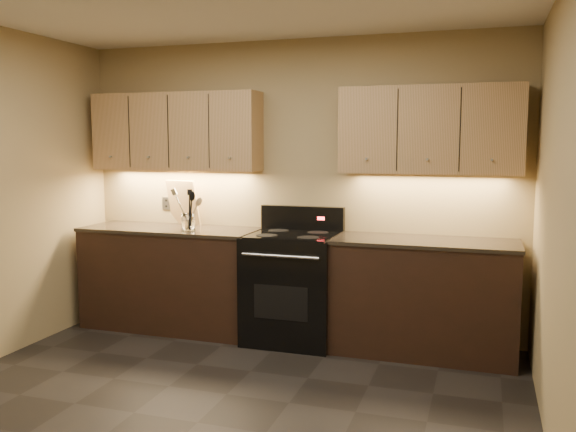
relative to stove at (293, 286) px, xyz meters
The scene contains 15 objects.
floor 1.75m from the stove, 92.72° to the right, with size 4.00×4.00×0.00m, color black.
wall_back 0.88m from the stove, 104.10° to the left, with size 4.00×0.04×2.60m, color #99855A.
wall_right 2.68m from the stove, 41.21° to the right, with size 0.04×4.00×2.60m, color #99855A.
counter_left 1.18m from the stove, behind, with size 1.62×0.62×0.93m.
counter_right 1.10m from the stove, ahead, with size 1.46×0.62×0.93m.
stove is the anchor object (origin of this frame).
upper_cab_left 1.78m from the stove, behind, with size 1.60×0.30×0.70m, color tan.
upper_cab_right 1.73m from the stove, ahead, with size 1.44×0.30×0.70m, color tan.
outlet_plate 1.55m from the stove, 167.24° to the left, with size 0.09×0.01×0.12m, color #B2B5BA.
utensil_crock 1.08m from the stove, behind, with size 0.15×0.15×0.15m.
cutting_board 1.37m from the stove, 167.42° to the left, with size 0.34×0.02×0.43m, color tan.
wooden_spoon 1.14m from the stove, behind, with size 0.06×0.06×0.29m, color tan, non-canonical shape.
black_spoon 1.13m from the stove, behind, with size 0.06×0.06×0.34m, color black, non-canonical shape.
black_turner 1.13m from the stove, behind, with size 0.08×0.08×0.36m, color black, non-canonical shape.
steel_spatula 1.13m from the stove, behind, with size 0.08×0.08×0.39m, color silver, non-canonical shape.
Camera 1 is at (1.62, -3.20, 1.70)m, focal length 38.00 mm.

